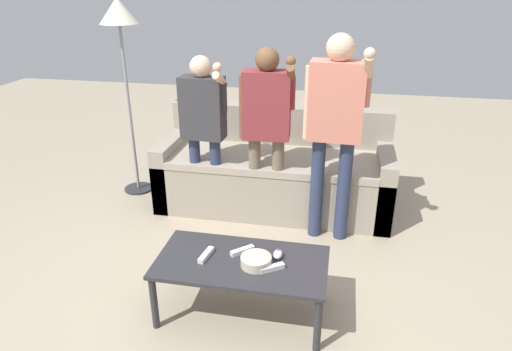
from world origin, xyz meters
The scene contains 12 objects.
ground_plane centered at (0.00, 0.00, 0.00)m, with size 12.00×12.00×0.00m, color tan.
couch centered at (0.09, 1.35, 0.31)m, with size 2.09×0.84×0.87m.
coffee_table centered at (0.12, -0.21, 0.35)m, with size 1.05×0.54×0.39m.
snack_bowl centered at (0.22, -0.24, 0.42)m, with size 0.19×0.19×0.06m, color beige.
game_remote_nunchuk centered at (0.34, -0.14, 0.42)m, with size 0.06×0.09×0.05m.
floor_lamp centered at (-1.31, 1.36, 1.58)m, with size 0.34×0.34×1.82m.
player_left centered at (-0.46, 0.97, 0.90)m, with size 0.42×0.29×1.42m.
player_center centered at (0.07, 0.95, 0.95)m, with size 0.45×0.29×1.50m.
player_right centered at (0.61, 0.84, 1.03)m, with size 0.48×0.34×1.63m.
game_remote_wand_near centered at (-0.10, -0.22, 0.41)m, with size 0.06×0.17×0.03m.
game_remote_wand_far centered at (0.32, -0.27, 0.41)m, with size 0.15×0.12×0.03m.
game_remote_wand_spare centered at (0.11, -0.13, 0.41)m, with size 0.14×0.14×0.03m.
Camera 1 is at (0.65, -2.46, 1.99)m, focal length 31.59 mm.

